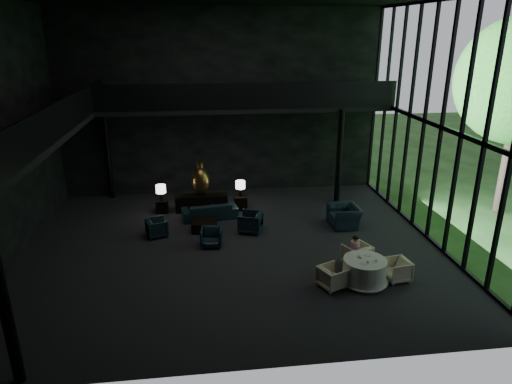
{
  "coord_description": "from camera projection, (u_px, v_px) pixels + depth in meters",
  "views": [
    {
      "loc": [
        -0.99,
        -14.05,
        7.01
      ],
      "look_at": [
        0.82,
        0.5,
        1.81
      ],
      "focal_mm": 32.0,
      "sensor_mm": 36.0,
      "label": 1
    }
  ],
  "objects": [
    {
      "name": "table_lamp_left",
      "position": [
        161.0,
        190.0,
        18.26
      ],
      "size": [
        0.4,
        0.4,
        0.67
      ],
      "color": "black",
      "rests_on": "side_table_left"
    },
    {
      "name": "curtain_wall",
      "position": [
        442.0,
        127.0,
        15.07
      ],
      "size": [
        0.2,
        12.0,
        8.0
      ],
      "primitive_type": null,
      "color": "black",
      "rests_on": "ground"
    },
    {
      "name": "window_armchair",
      "position": [
        344.0,
        211.0,
        17.18
      ],
      "size": [
        0.93,
        1.38,
        1.18
      ],
      "primitive_type": "imported",
      "rotation": [
        0.0,
        0.0,
        -1.53
      ],
      "color": "black",
      "rests_on": "floor"
    },
    {
      "name": "mezzanine_back",
      "position": [
        247.0,
        107.0,
        19.06
      ],
      "size": [
        12.0,
        2.0,
        0.25
      ],
      "primitive_type": "cube",
      "color": "black",
      "rests_on": "wall_back"
    },
    {
      "name": "side_table_right",
      "position": [
        240.0,
        203.0,
        18.88
      ],
      "size": [
        0.53,
        0.53,
        0.58
      ],
      "primitive_type": "cube",
      "color": "black",
      "rests_on": "floor"
    },
    {
      "name": "column_nw",
      "position": [
        108.0,
        154.0,
        19.68
      ],
      "size": [
        0.24,
        0.24,
        4.0
      ],
      "primitive_type": "cylinder",
      "color": "black",
      "rests_on": "floor"
    },
    {
      "name": "wall_back",
      "position": [
        222.0,
        104.0,
        19.88
      ],
      "size": [
        14.0,
        0.04,
        8.0
      ],
      "primitive_type": "cube",
      "color": "black",
      "rests_on": "ground"
    },
    {
      "name": "coffee_cup",
      "position": [
        376.0,
        260.0,
        13.09
      ],
      "size": [
        0.11,
        0.11,
        0.07
      ],
      "primitive_type": "cylinder",
      "rotation": [
        0.0,
        0.0,
        -0.32
      ],
      "color": "white",
      "rests_on": "saucer"
    },
    {
      "name": "floor",
      "position": [
        234.0,
        248.0,
        15.6
      ],
      "size": [
        14.0,
        12.0,
        0.02
      ],
      "primitive_type": "cube",
      "color": "black",
      "rests_on": "ground"
    },
    {
      "name": "bronze_urn",
      "position": [
        201.0,
        181.0,
        18.52
      ],
      "size": [
        0.73,
        0.73,
        1.36
      ],
      "color": "brown",
      "rests_on": "console"
    },
    {
      "name": "lounge_armchair_east",
      "position": [
        250.0,
        221.0,
        16.71
      ],
      "size": [
        1.04,
        1.07,
        0.87
      ],
      "primitive_type": "imported",
      "rotation": [
        0.0,
        0.0,
        -1.92
      ],
      "color": "#162D34",
      "rests_on": "floor"
    },
    {
      "name": "dining_chair_west",
      "position": [
        332.0,
        277.0,
        13.1
      ],
      "size": [
        0.82,
        0.84,
        0.67
      ],
      "primitive_type": "imported",
      "rotation": [
        0.0,
        0.0,
        1.99
      ],
      "color": "beige",
      "rests_on": "floor"
    },
    {
      "name": "lounge_armchair_west",
      "position": [
        157.0,
        228.0,
        16.4
      ],
      "size": [
        0.76,
        0.79,
        0.65
      ],
      "primitive_type": "imported",
      "rotation": [
        0.0,
        0.0,
        1.9
      ],
      "color": "black",
      "rests_on": "floor"
    },
    {
      "name": "sofa",
      "position": [
        210.0,
        208.0,
        17.93
      ],
      "size": [
        2.31,
        0.99,
        0.87
      ],
      "primitive_type": "imported",
      "rotation": [
        0.0,
        0.0,
        3.29
      ],
      "color": "black",
      "rests_on": "floor"
    },
    {
      "name": "railing_back",
      "position": [
        250.0,
        96.0,
        17.92
      ],
      "size": [
        12.0,
        0.06,
        1.0
      ],
      "primitive_type": "cube",
      "color": "black",
      "rests_on": "mezzanine_back"
    },
    {
      "name": "column_sw",
      "position": [
        3.0,
        299.0,
        9.02
      ],
      "size": [
        0.24,
        0.24,
        4.0
      ],
      "primitive_type": "cylinder",
      "color": "black",
      "rests_on": "floor"
    },
    {
      "name": "plate_b",
      "position": [
        368.0,
        255.0,
        13.48
      ],
      "size": [
        0.28,
        0.28,
        0.02
      ],
      "primitive_type": "cylinder",
      "rotation": [
        0.0,
        0.0,
        -0.26
      ],
      "color": "white",
      "rests_on": "dining_table"
    },
    {
      "name": "railing_left",
      "position": [
        63.0,
        117.0,
        13.48
      ],
      "size": [
        0.06,
        12.0,
        1.0
      ],
      "primitive_type": "cube",
      "color": "black",
      "rests_on": "mezzanine_left"
    },
    {
      "name": "console",
      "position": [
        202.0,
        203.0,
        18.7
      ],
      "size": [
        2.13,
        0.48,
        0.68
      ],
      "primitive_type": "cube",
      "color": "black",
      "rests_on": "floor"
    },
    {
      "name": "table_lamp_right",
      "position": [
        240.0,
        185.0,
        18.6
      ],
      "size": [
        0.39,
        0.39,
        0.66
      ],
      "color": "black",
      "rests_on": "side_table_right"
    },
    {
      "name": "plate_a",
      "position": [
        364.0,
        263.0,
        12.98
      ],
      "size": [
        0.27,
        0.27,
        0.01
      ],
      "primitive_type": "cylinder",
      "rotation": [
        0.0,
        0.0,
        -0.31
      ],
      "color": "white",
      "rests_on": "dining_table"
    },
    {
      "name": "coffee_table",
      "position": [
        204.0,
        225.0,
        16.92
      ],
      "size": [
        0.96,
        0.96,
        0.38
      ],
      "primitive_type": "cube",
      "rotation": [
        0.0,
        0.0,
        -0.15
      ],
      "color": "black",
      "rests_on": "floor"
    },
    {
      "name": "mezzanine_left",
      "position": [
        31.0,
        138.0,
        13.57
      ],
      "size": [
        2.0,
        12.0,
        0.25
      ],
      "primitive_type": "cube",
      "color": "black",
      "rests_on": "wall_left"
    },
    {
      "name": "side_table_left",
      "position": [
        162.0,
        206.0,
        18.6
      ],
      "size": [
        0.47,
        0.47,
        0.52
      ],
      "primitive_type": "cube",
      "color": "black",
      "rests_on": "floor"
    },
    {
      "name": "cream_pot",
      "position": [
        368.0,
        262.0,
        12.99
      ],
      "size": [
        0.08,
        0.08,
        0.07
      ],
      "primitive_type": "cylinder",
      "rotation": [
        0.0,
        0.0,
        -0.41
      ],
      "color": "#99999E",
      "rests_on": "dining_table"
    },
    {
      "name": "cereal_bowl",
      "position": [
        360.0,
        257.0,
        13.31
      ],
      "size": [
        0.15,
        0.15,
        0.08
      ],
      "primitive_type": "ellipsoid",
      "color": "white",
      "rests_on": "dining_table"
    },
    {
      "name": "child",
      "position": [
        355.0,
        245.0,
        14.13
      ],
      "size": [
        0.28,
        0.28,
        0.61
      ],
      "rotation": [
        0.0,
        0.0,
        3.14
      ],
      "color": "#C79BB6",
      "rests_on": "dining_chair_north"
    },
    {
      "name": "column_ne",
      "position": [
        339.0,
        156.0,
        19.23
      ],
      "size": [
        0.24,
        0.24,
        4.0
      ],
      "primitive_type": "cylinder",
      "color": "black",
      "rests_on": "floor"
    },
    {
      "name": "dining_table",
      "position": [
        364.0,
        273.0,
        13.35
      ],
      "size": [
        1.42,
        1.42,
        0.75
      ],
      "color": "white",
      "rests_on": "floor"
    },
    {
      "name": "dining_chair_north",
      "position": [
        357.0,
        254.0,
        14.35
      ],
      "size": [
        0.95,
        0.93,
        0.76
      ],
      "primitive_type": "imported",
      "rotation": [
        0.0,
        0.0,
        3.54
      ],
      "color": "beige",
      "rests_on": "floor"
    },
    {
      "name": "dining_chair_east",
      "position": [
        397.0,
        270.0,
        13.51
      ],
      "size": [
        0.67,
        0.71,
        0.65
      ],
      "primitive_type": "imported",
      "rotation": [
        0.0,
        0.0,
        -1.43
      ],
      "color": "beige",
      "rests_on": "floor"
    },
    {
      "name": "lounge_armchair_south",
      "position": [
        211.0,
        237.0,
        15.63
      ],
      "size": [
        0.72,
        0.68,
        0.66
      ],
      "primitive_type": "imported",
      "rotation": [
        0.0,
        0.0,
        -0.13
      ],
      "color": "black",
      "rests_on": "floor"
    },
    {
      "name": "saucer",
      "position": [
        374.0,
        262.0,
        13.08
      ],
      "size": [
        0.2,
        0.2,
        0.01
      ],
      "primitive_type": "cylinder",
      "rotation": [
        0.0,
        0.0,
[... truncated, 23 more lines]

